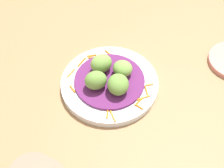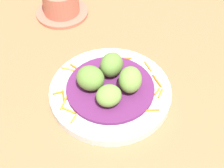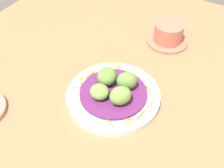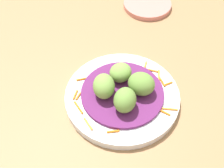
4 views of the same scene
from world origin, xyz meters
The scene contains 9 objects.
table_surface centered at (0.00, 0.00, 1.00)cm, with size 110.00×110.00×2.00cm, color #936D47.
main_plate centered at (-0.89, 5.01, 2.88)cm, with size 23.67×23.67×1.76cm, color silver.
cabbage_bed centered at (-0.89, 5.01, 4.10)cm, with size 17.04×17.04×0.68cm, color #60235B.
carrot_garnish centered at (-0.14, 4.33, 3.96)cm, with size 20.67×19.08×0.40cm.
guac_scoop_left centered at (-2.93, 1.87, 6.75)cm, with size 5.20×4.34×4.61cm, color olive.
guac_scoop_center centered at (2.24, 2.97, 6.67)cm, with size 4.96×5.49×4.45cm, color olive.
guac_scoop_right centered at (1.15, 8.14, 6.28)cm, with size 4.41×4.78×3.67cm, color #759E47.
guac_scoop_back centered at (-4.02, 7.05, 6.79)cm, with size 5.37×4.35×4.69cm, color #759E47.
terracotta_bowl centered at (-3.35, -24.10, 4.92)cm, with size 12.84×12.84×6.54cm.
Camera 3 is at (-25.15, 46.54, 56.40)cm, focal length 45.47 mm.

